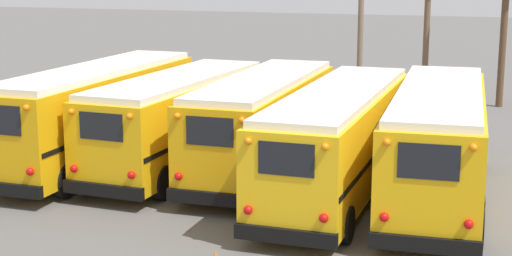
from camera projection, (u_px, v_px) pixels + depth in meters
name	position (u px, v px, depth m)	size (l,w,h in m)	color
ground_plane	(255.00, 180.00, 24.74)	(160.00, 160.00, 0.00)	#5B5956
school_bus_0	(98.00, 112.00, 26.32)	(2.57, 10.48, 3.32)	#E5A00C
school_bus_1	(178.00, 119.00, 25.73)	(2.97, 9.52, 3.11)	#EAAA0F
school_bus_2	(263.00, 121.00, 25.20)	(2.64, 9.75, 3.14)	#E5A00C
school_bus_3	(339.00, 138.00, 22.94)	(2.60, 10.96, 3.12)	yellow
school_bus_4	(438.00, 141.00, 22.21)	(3.10, 10.68, 3.25)	#EAAA0F
utility_pole	(361.00, 20.00, 35.75)	(1.80, 0.26, 7.92)	#75604C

